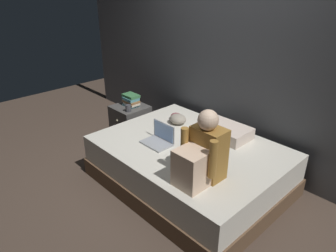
# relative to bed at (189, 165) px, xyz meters

# --- Properties ---
(ground_plane) EXTENTS (8.00, 8.00, 0.00)m
(ground_plane) POSITION_rel_bed_xyz_m (-0.20, -0.30, -0.25)
(ground_plane) COLOR #47382D
(wall_back) EXTENTS (5.60, 0.10, 2.70)m
(wall_back) POSITION_rel_bed_xyz_m (-0.20, 0.90, 1.10)
(wall_back) COLOR #4C4F54
(wall_back) RESTS_ON ground_plane
(bed) EXTENTS (2.00, 1.50, 0.50)m
(bed) POSITION_rel_bed_xyz_m (0.00, 0.00, 0.00)
(bed) COLOR brown
(bed) RESTS_ON ground_plane
(nightstand) EXTENTS (0.44, 0.46, 0.52)m
(nightstand) POSITION_rel_bed_xyz_m (-1.30, 0.18, 0.01)
(nightstand) COLOR #474442
(nightstand) RESTS_ON ground_plane
(person_sitting) EXTENTS (0.39, 0.44, 0.66)m
(person_sitting) POSITION_rel_bed_xyz_m (0.49, -0.39, 0.50)
(person_sitting) COLOR olive
(person_sitting) RESTS_ON bed
(laptop) EXTENTS (0.32, 0.23, 0.22)m
(laptop) POSITION_rel_bed_xyz_m (-0.26, -0.21, 0.31)
(laptop) COLOR #9EA0A5
(laptop) RESTS_ON bed
(pillow) EXTENTS (0.56, 0.36, 0.13)m
(pillow) POSITION_rel_bed_xyz_m (0.12, 0.45, 0.32)
(pillow) COLOR beige
(pillow) RESTS_ON bed
(book_stack) EXTENTS (0.24, 0.17, 0.16)m
(book_stack) POSITION_rel_bed_xyz_m (-1.30, 0.20, 0.36)
(book_stack) COLOR teal
(book_stack) RESTS_ON nightstand
(mug) EXTENTS (0.08, 0.08, 0.09)m
(mug) POSITION_rel_bed_xyz_m (-1.17, 0.06, 0.32)
(mug) COLOR #3D3D42
(mug) RESTS_ON nightstand
(clothes_pile) EXTENTS (0.28, 0.23, 0.12)m
(clothes_pile) POSITION_rel_bed_xyz_m (-0.51, 0.32, 0.31)
(clothes_pile) COLOR #8E3D47
(clothes_pile) RESTS_ON bed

